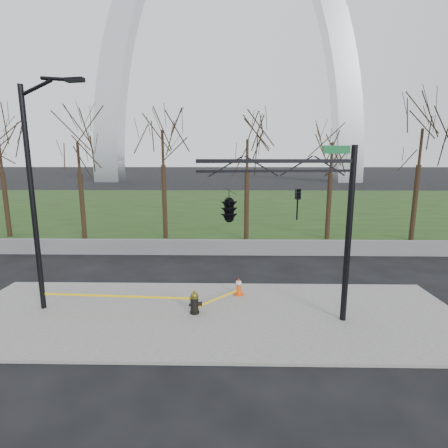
{
  "coord_description": "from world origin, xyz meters",
  "views": [
    {
      "loc": [
        0.73,
        -11.33,
        5.54
      ],
      "look_at": [
        0.48,
        2.0,
        3.0
      ],
      "focal_mm": 27.11,
      "sensor_mm": 36.0,
      "label": 1
    }
  ],
  "objects_px": {
    "fire_hydrant": "(195,303)",
    "traffic_signal_mast": "(253,205)",
    "traffic_cone": "(239,286)",
    "street_light": "(37,184)"
  },
  "relations": [
    {
      "from": "fire_hydrant",
      "to": "traffic_signal_mast",
      "type": "bearing_deg",
      "value": -29.06
    },
    {
      "from": "fire_hydrant",
      "to": "traffic_signal_mast",
      "type": "height_order",
      "value": "traffic_signal_mast"
    },
    {
      "from": "fire_hydrant",
      "to": "traffic_signal_mast",
      "type": "distance_m",
      "value": 4.26
    },
    {
      "from": "traffic_cone",
      "to": "street_light",
      "type": "xyz_separation_m",
      "value": [
        -7.09,
        -1.43,
        4.23
      ]
    },
    {
      "from": "traffic_signal_mast",
      "to": "fire_hydrant",
      "type": "bearing_deg",
      "value": 144.86
    },
    {
      "from": "street_light",
      "to": "traffic_signal_mast",
      "type": "bearing_deg",
      "value": -0.63
    },
    {
      "from": "traffic_cone",
      "to": "street_light",
      "type": "bearing_deg",
      "value": -168.63
    },
    {
      "from": "fire_hydrant",
      "to": "street_light",
      "type": "relative_size",
      "value": 0.1
    },
    {
      "from": "fire_hydrant",
      "to": "traffic_signal_mast",
      "type": "xyz_separation_m",
      "value": [
        1.98,
        -0.94,
        3.66
      ]
    },
    {
      "from": "fire_hydrant",
      "to": "traffic_signal_mast",
      "type": "relative_size",
      "value": 0.14
    }
  ]
}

